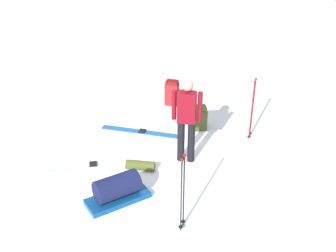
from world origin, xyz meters
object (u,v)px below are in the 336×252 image
Objects in this scene: ski_pair_far at (93,165)px; gear_sled at (117,190)px; ski_poles_planted_far at (183,189)px; backpack_large_dark at (172,93)px; sleeping_mat_rolled at (141,165)px; skier_standing at (187,117)px; backpack_bright at (199,118)px; ski_pair_near at (142,132)px; ski_poles_planted_near at (253,106)px.

gear_sled is (0.51, 1.11, 0.21)m from ski_pair_far.
ski_poles_planted_far is at bearing 80.08° from ski_pair_far.
ski_poles_planted_far is (3.62, 2.78, 0.41)m from backpack_large_dark.
skier_standing is at bearing 147.21° from sleeping_mat_rolled.
ski_poles_planted_far reaches higher than gear_sled.
skier_standing is at bearing 21.31° from backpack_bright.
backpack_large_dark is at bearing -138.51° from skier_standing.
ski_poles_planted_far is at bearing 50.58° from ski_pair_near.
sleeping_mat_rolled is (-0.44, 0.83, 0.08)m from ski_pair_far.
backpack_bright is 3.31m from ski_poles_planted_far.
ski_poles_planted_near is (-0.32, 1.11, 0.47)m from backpack_bright.
ski_poles_planted_near is at bearing 165.87° from gear_sled.
skier_standing is 1.89m from gear_sled.
backpack_bright is 2.06m from sleeping_mat_rolled.
backpack_bright is (-0.89, 0.92, 0.26)m from ski_pair_near.
backpack_large_dark reaches higher than ski_pair_near.
skier_standing is 1.71m from ski_poles_planted_near.
skier_standing is at bearing -147.87° from ski_poles_planted_far.
ski_pair_near is 1.59× the size of gear_sled.
ski_poles_planted_far is (0.41, 2.36, 0.71)m from ski_pair_far.
sleeping_mat_rolled is (-0.94, -0.28, -0.13)m from gear_sled.
ski_pair_near is 1.31m from backpack_bright.
gear_sled is at bearing -14.13° from ski_poles_planted_near.
backpack_bright is 1.24m from ski_poles_planted_near.
backpack_bright reaches higher than ski_pair_near.
backpack_large_dark is (-1.61, -0.34, 0.30)m from ski_pair_near.
ski_poles_planted_near is (-2.80, 1.94, 0.73)m from ski_pair_far.
ski_poles_planted_near reaches higher than backpack_bright.
backpack_large_dark is at bearing -168.08° from ski_pair_near.
backpack_bright is 3.01m from gear_sled.
backpack_large_dark is 4.02m from gear_sled.
skier_standing is at bearing 75.29° from ski_pair_near.
gear_sled is (1.73, -0.22, -0.73)m from skier_standing.
ski_pair_near is 3.35× the size of sleeping_mat_rolled.
gear_sled is at bearing 29.60° from ski_pair_near.
sleeping_mat_rolled is (0.78, -0.51, -0.86)m from skier_standing.
sleeping_mat_rolled is at bearing -119.03° from ski_poles_planted_far.
gear_sled is at bearing 16.77° from sleeping_mat_rolled.
ski_poles_planted_near reaches higher than ski_poles_planted_far.
ski_pair_near is 3.24m from ski_poles_planted_far.
ski_pair_far is at bearing -34.75° from ski_poles_planted_near.
ski_pair_far is 1.11× the size of ski_poles_planted_near.
backpack_bright is 0.41× the size of ski_poles_planted_near.
ski_pair_far is 3.25m from backpack_large_dark.
backpack_large_dark is 3.04m from sleeping_mat_rolled.
skier_standing is 2.64× the size of backpack_large_dark.
backpack_large_dark is 1.16× the size of backpack_bright.
ski_poles_planted_near is at bearing -172.66° from ski_poles_planted_far.
gear_sled is (0.09, -1.25, -0.50)m from ski_poles_planted_far.
ski_pair_near is 1.59m from ski_pair_far.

